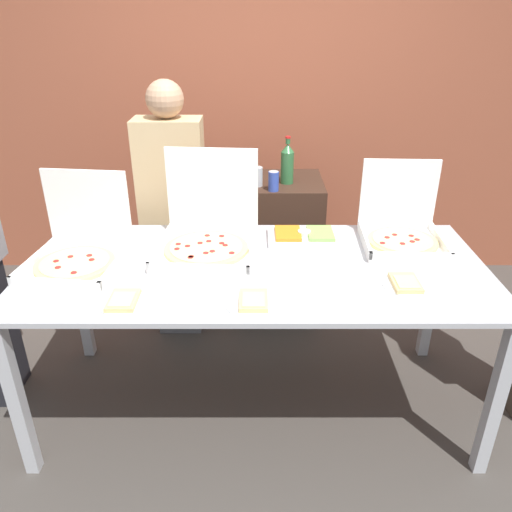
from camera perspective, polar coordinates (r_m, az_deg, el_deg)
name	(u,v)px	position (r m, az deg, el deg)	size (l,w,h in m)	color
ground_plane	(256,402)	(2.92, 0.00, -16.37)	(16.00, 16.00, 0.00)	#423D38
brick_wall_behind	(256,96)	(3.89, -0.01, 17.78)	(10.00, 0.06, 2.80)	#9E5138
buffet_table	(256,281)	(2.46, 0.00, -2.93)	(2.23, 1.00, 0.87)	#B7BABF
pizza_box_near_right	(208,234)	(2.56, -5.53, 2.56)	(0.52, 0.54, 0.48)	white
pizza_box_far_right	(401,230)	(2.73, 16.27, 2.91)	(0.43, 0.44, 0.41)	white
pizza_box_near_left	(78,250)	(2.54, -19.64, 0.62)	(0.47, 0.49, 0.42)	white
paper_plate_front_center	(406,284)	(2.33, 16.72, -3.03)	(0.20, 0.20, 0.03)	white
paper_plate_front_right	(254,301)	(2.11, -0.27, -5.21)	(0.24, 0.24, 0.03)	white
paper_plate_front_left	(123,301)	(2.18, -14.93, -5.00)	(0.21, 0.21, 0.03)	white
veggie_tray	(304,236)	(2.69, 5.51, 2.26)	(0.39, 0.23, 0.05)	white
sideboard_podium	(274,246)	(3.52, 2.02, 1.15)	(0.64, 0.52, 0.97)	#382319
soda_bottle	(287,163)	(3.26, 3.59, 10.55)	(0.08, 0.08, 0.30)	#2D6638
soda_can_silver	(257,177)	(3.21, 0.16, 9.07)	(0.07, 0.07, 0.12)	silver
soda_can_colored	(273,181)	(3.13, 2.01, 8.55)	(0.07, 0.07, 0.12)	#334CB2
person_guest_cap	(173,210)	(3.16, -9.42, 5.18)	(0.40, 0.22, 1.64)	slate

